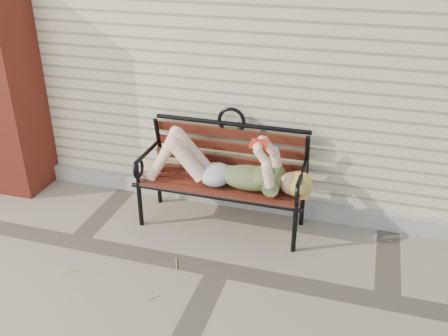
% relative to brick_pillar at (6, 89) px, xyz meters
% --- Properties ---
extents(ground, '(80.00, 80.00, 0.00)m').
position_rel_brick_pillar_xyz_m(ground, '(2.30, -0.75, -1.00)').
color(ground, gray).
rests_on(ground, ground).
extents(house_wall, '(8.00, 4.00, 3.00)m').
position_rel_brick_pillar_xyz_m(house_wall, '(2.30, 2.25, 0.50)').
color(house_wall, beige).
rests_on(house_wall, ground).
extents(foundation_strip, '(8.00, 0.10, 0.15)m').
position_rel_brick_pillar_xyz_m(foundation_strip, '(2.30, 0.22, -0.93)').
color(foundation_strip, '#A19C91').
rests_on(foundation_strip, ground).
extents(brick_pillar, '(0.50, 0.50, 2.00)m').
position_rel_brick_pillar_xyz_m(brick_pillar, '(0.00, 0.00, 0.00)').
color(brick_pillar, maroon).
rests_on(brick_pillar, ground).
extents(garden_bench, '(1.53, 0.61, 0.99)m').
position_rel_brick_pillar_xyz_m(garden_bench, '(2.13, -0.04, -0.45)').
color(garden_bench, black).
rests_on(garden_bench, ground).
extents(reading_woman, '(1.44, 0.33, 0.45)m').
position_rel_brick_pillar_xyz_m(reading_woman, '(2.15, -0.17, -0.41)').
color(reading_woman, '#093841').
rests_on(reading_woman, ground).
extents(straw_scatter, '(2.86, 1.63, 0.01)m').
position_rel_brick_pillar_xyz_m(straw_scatter, '(1.27, -1.77, -0.99)').
color(straw_scatter, tan).
rests_on(straw_scatter, ground).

